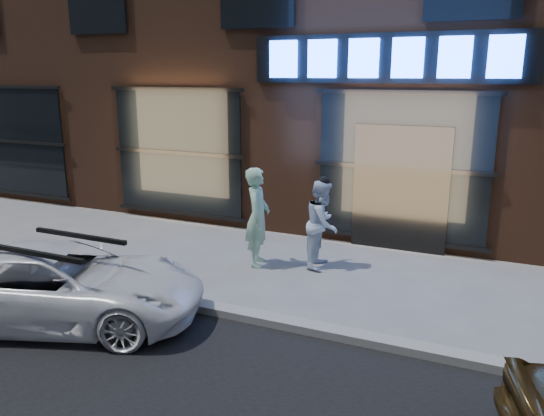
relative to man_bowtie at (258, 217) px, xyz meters
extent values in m
plane|color=slate|center=(2.12, -2.06, -0.88)|extent=(90.00, 90.00, 0.00)
cube|color=gray|center=(2.12, -2.06, -0.82)|extent=(60.00, 0.25, 0.12)
cube|color=#54301E|center=(2.12, 5.94, 4.12)|extent=(30.00, 8.00, 10.00)
cube|color=black|center=(1.72, 1.89, 2.72)|extent=(5.20, 0.06, 0.90)
cube|color=black|center=(2.12, 1.86, 0.32)|extent=(1.80, 0.10, 2.40)
cube|color=#FFBF72|center=(-7.88, 1.92, 0.72)|extent=(3.00, 0.04, 2.60)
cube|color=black|center=(-7.88, 1.88, 0.72)|extent=(3.20, 0.06, 2.80)
cube|color=#FFBF72|center=(-2.88, 1.92, 0.72)|extent=(3.00, 0.04, 2.60)
cube|color=black|center=(-2.88, 1.88, 0.72)|extent=(3.20, 0.06, 2.80)
cube|color=#FFBF72|center=(2.12, 1.92, 0.72)|extent=(3.00, 0.04, 2.60)
cube|color=black|center=(2.12, 1.88, 0.72)|extent=(3.20, 0.06, 2.80)
cube|color=#2659FF|center=(-0.28, 1.82, 2.72)|extent=(0.55, 0.12, 0.70)
cube|color=#2659FF|center=(0.52, 1.82, 2.72)|extent=(0.55, 0.12, 0.70)
cube|color=#2659FF|center=(1.32, 1.82, 2.72)|extent=(0.55, 0.12, 0.70)
cube|color=#2659FF|center=(2.12, 1.82, 2.72)|extent=(0.55, 0.12, 0.70)
cube|color=#2659FF|center=(2.92, 1.82, 2.72)|extent=(0.55, 0.12, 0.70)
cube|color=#2659FF|center=(3.72, 1.82, 2.72)|extent=(0.55, 0.12, 0.70)
imported|color=#A1D4BB|center=(0.00, 0.00, 0.00)|extent=(0.58, 0.73, 1.76)
imported|color=white|center=(1.07, 0.39, -0.10)|extent=(0.62, 0.78, 1.56)
imported|color=white|center=(-1.48, -3.11, -0.35)|extent=(4.20, 2.97, 1.06)
camera|label=1|loc=(3.86, -8.13, 2.45)|focal=35.00mm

